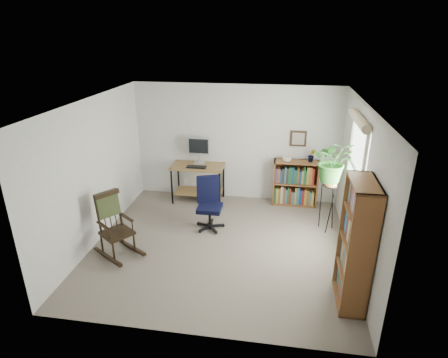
% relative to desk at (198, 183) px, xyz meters
% --- Properties ---
extents(floor, '(4.20, 4.00, 0.00)m').
position_rel_desk_xyz_m(floor, '(0.75, -1.70, -0.39)').
color(floor, slate).
rests_on(floor, ground).
extents(ceiling, '(4.20, 4.00, 0.00)m').
position_rel_desk_xyz_m(ceiling, '(0.75, -1.70, 2.01)').
color(ceiling, silver).
rests_on(ceiling, ground).
extents(wall_back, '(4.20, 0.00, 2.40)m').
position_rel_desk_xyz_m(wall_back, '(0.75, 0.30, 0.81)').
color(wall_back, silver).
rests_on(wall_back, ground).
extents(wall_front, '(4.20, 0.00, 2.40)m').
position_rel_desk_xyz_m(wall_front, '(0.75, -3.70, 0.81)').
color(wall_front, silver).
rests_on(wall_front, ground).
extents(wall_left, '(0.00, 4.00, 2.40)m').
position_rel_desk_xyz_m(wall_left, '(-1.35, -1.70, 0.81)').
color(wall_left, silver).
rests_on(wall_left, ground).
extents(wall_right, '(0.00, 4.00, 2.40)m').
position_rel_desk_xyz_m(wall_right, '(2.85, -1.70, 0.81)').
color(wall_right, silver).
rests_on(wall_right, ground).
extents(window, '(0.12, 1.20, 1.50)m').
position_rel_desk_xyz_m(window, '(2.81, -1.40, 1.01)').
color(window, white).
rests_on(window, wall_right).
extents(desk, '(1.08, 0.59, 0.78)m').
position_rel_desk_xyz_m(desk, '(0.00, 0.00, 0.00)').
color(desk, olive).
rests_on(desk, floor).
extents(monitor, '(0.46, 0.16, 0.56)m').
position_rel_desk_xyz_m(monitor, '(0.00, 0.14, 0.67)').
color(monitor, '#B8B8BC').
rests_on(monitor, desk).
extents(keyboard, '(0.40, 0.15, 0.02)m').
position_rel_desk_xyz_m(keyboard, '(0.00, -0.12, 0.40)').
color(keyboard, black).
rests_on(keyboard, desk).
extents(office_chair, '(0.67, 0.67, 0.97)m').
position_rel_desk_xyz_m(office_chair, '(0.47, -1.15, 0.10)').
color(office_chair, black).
rests_on(office_chair, floor).
extents(rocking_chair, '(1.06, 0.99, 1.06)m').
position_rel_desk_xyz_m(rocking_chair, '(-0.83, -2.19, 0.14)').
color(rocking_chair, black).
rests_on(rocking_chair, floor).
extents(low_bookshelf, '(0.89, 0.30, 0.94)m').
position_rel_desk_xyz_m(low_bookshelf, '(2.00, 0.12, 0.08)').
color(low_bookshelf, brown).
rests_on(low_bookshelf, floor).
extents(tall_bookshelf, '(0.32, 0.75, 1.72)m').
position_rel_desk_xyz_m(tall_bookshelf, '(2.67, -2.76, 0.47)').
color(tall_bookshelf, brown).
rests_on(tall_bookshelf, floor).
extents(plant_stand, '(0.34, 0.34, 1.02)m').
position_rel_desk_xyz_m(plant_stand, '(2.55, -0.86, 0.12)').
color(plant_stand, black).
rests_on(plant_stand, floor).
extents(spider_plant, '(1.69, 1.88, 1.46)m').
position_rel_desk_xyz_m(spider_plant, '(2.55, -0.86, 1.28)').
color(spider_plant, '#2C6B25').
rests_on(spider_plant, plant_stand).
extents(potted_plant_small, '(0.13, 0.24, 0.11)m').
position_rel_desk_xyz_m(potted_plant_small, '(2.28, 0.13, 0.61)').
color(potted_plant_small, '#2C6B25').
rests_on(potted_plant_small, low_bookshelf).
extents(framed_picture, '(0.32, 0.04, 0.32)m').
position_rel_desk_xyz_m(framed_picture, '(2.00, 0.27, 0.97)').
color(framed_picture, black).
rests_on(framed_picture, wall_back).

